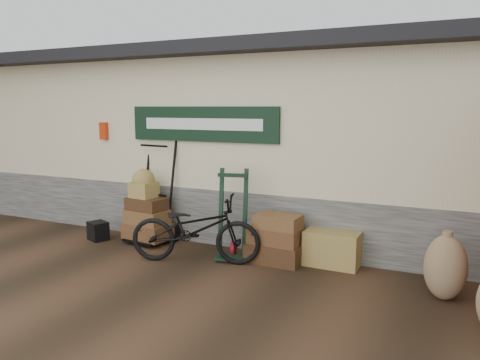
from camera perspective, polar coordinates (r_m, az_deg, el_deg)
name	(u,v)px	position (r m, az deg, el deg)	size (l,w,h in m)	color
ground	(188,264)	(6.82, -6.34, -10.11)	(80.00, 80.00, 0.00)	black
station_building	(263,139)	(8.91, 2.80, 5.01)	(14.40, 4.10, 3.20)	#4C4C47
porter_trolley	(155,187)	(7.86, -10.32, -0.83)	(0.91, 0.68, 1.82)	black
green_barrow	(232,214)	(6.86, -0.95, -4.20)	(0.48, 0.40, 1.32)	black
suitcase_stack	(276,238)	(6.79, 4.37, -7.05)	(0.80, 0.50, 0.71)	#3C2013
wicker_hamper	(333,248)	(6.80, 11.24, -8.12)	(0.76, 0.49, 0.49)	olive
black_trunk	(98,231)	(8.26, -16.91, -5.95)	(0.31, 0.27, 0.31)	black
bicycle	(195,225)	(6.72, -5.49, -5.53)	(1.88, 0.65, 1.09)	black
burlap_sack_left	(445,268)	(5.97, 23.75, -9.74)	(0.48, 0.40, 0.77)	brown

